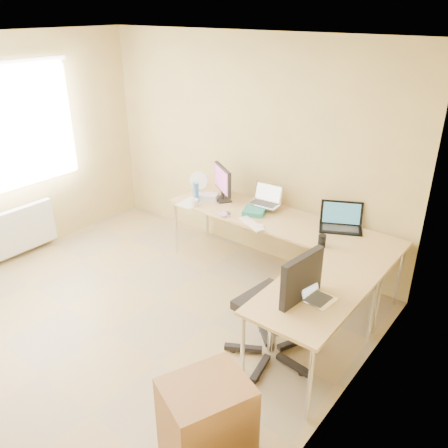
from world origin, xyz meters
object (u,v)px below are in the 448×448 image
Objects in this scene: desk_return at (312,326)px; laptop_center at (265,195)px; laptop_return at (318,289)px; desk_main at (277,249)px; water_bottle at (196,193)px; desk_fan at (201,184)px; cabinet at (207,429)px; monitor at (223,183)px; keyboard at (252,224)px; office_chair at (273,309)px; laptop_black at (342,217)px; mug at (194,203)px.

laptop_center is (-1.25, 1.13, 0.53)m from desk_return.
laptop_return is (0.07, -0.12, 0.46)m from desk_return.
desk_main is at bearing 134.27° from desk_return.
desk_fan reaches higher than water_bottle.
laptop_return is at bearing -58.81° from desk_return.
laptop_center is at bearing 139.28° from cabinet.
keyboard is at bearing 5.16° from monitor.
desk_fan is 0.25× the size of office_chair.
monitor is 1.74× the size of desk_fan.
desk_return is 2.66× the size of monitor.
desk_fan is (-0.97, 0.32, 0.13)m from keyboard.
laptop_black is 1.67m from mug.
office_chair is at bearing -152.02° from desk_return.
mug is at bearing -151.15° from laptop_center.
laptop_center is 0.81m from mug.
desk_main is 5.43× the size of monitor.
laptop_return is (1.20, -0.82, 0.09)m from keyboard.
desk_fan is (-0.17, 0.32, 0.10)m from mug.
desk_fan is at bearing 67.48° from laptop_return.
keyboard is 1.56× the size of water_bottle.
office_chair is (0.95, -1.29, -0.40)m from laptop_center.
desk_return is 2.39m from desk_fan.
keyboard is at bearing -6.78° from water_bottle.
desk_main is 9.43× the size of desk_fan.
keyboard is (-0.79, -0.47, -0.13)m from laptop_black.
mug is 2.17m from laptop_return.
mug is at bearing -162.78° from desk_main.
laptop_center is 1.24× the size of desk_fan.
desk_main is 6.94× the size of keyboard.
monitor reaches higher than laptop_center.
monitor is at bearing -13.87° from desk_fan.
keyboard is at bearing 140.67° from office_chair.
desk_fan is at bearing 154.10° from desk_return.
desk_fan is at bearing 115.02° from water_bottle.
water_bottle is at bearing 155.43° from cabinet.
office_chair is (-0.37, -0.04, -0.33)m from laptop_return.
water_bottle is at bearing 166.17° from laptop_black.
monitor is 2.21m from laptop_return.
laptop_black is 0.38× the size of office_chair.
mug reaches higher than cabinet.
cabinet is at bearing -69.36° from desk_fan.
laptop_center is 1.19× the size of laptop_return.
office_chair is (0.04, -1.33, -0.37)m from laptop_black.
laptop_return is at bearing -22.25° from mug.
desk_main is 2.34× the size of office_chair.
laptop_black reaches higher than laptop_return.
desk_fan is (-1.13, 0.02, 0.51)m from desk_main.
desk_main is at bearing 169.02° from laptop_black.
desk_fan reaches higher than laptop_black.
cabinet is at bearing -47.82° from water_bottle.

